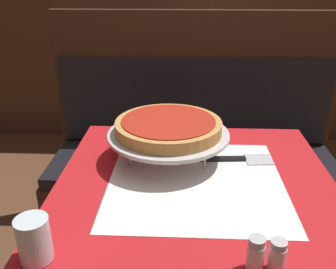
# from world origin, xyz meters

# --- Properties ---
(dining_table_front) EXTENTS (0.85, 0.85, 0.78)m
(dining_table_front) POSITION_xyz_m (0.00, 0.00, 0.68)
(dining_table_front) COLOR red
(dining_table_front) RESTS_ON ground_plane
(dining_table_rear) EXTENTS (0.69, 0.69, 0.77)m
(dining_table_rear) POSITION_xyz_m (0.17, 1.58, 0.66)
(dining_table_rear) COLOR red
(dining_table_rear) RESTS_ON ground_plane
(booth_bench) EXTENTS (1.50, 0.51, 1.19)m
(booth_bench) POSITION_xyz_m (0.02, 0.78, 0.34)
(booth_bench) COLOR #3D2316
(booth_bench) RESTS_ON ground_plane
(pizza_pan_stand) EXTENTS (0.40, 0.40, 0.10)m
(pizza_pan_stand) POSITION_xyz_m (-0.09, 0.15, 0.86)
(pizza_pan_stand) COLOR #ADADB2
(pizza_pan_stand) RESTS_ON dining_table_front
(deep_dish_pizza) EXTENTS (0.35, 0.35, 0.04)m
(deep_dish_pizza) POSITION_xyz_m (-0.09, 0.15, 0.90)
(deep_dish_pizza) COLOR #C68E47
(deep_dish_pizza) RESTS_ON pizza_pan_stand
(pizza_server) EXTENTS (0.25, 0.08, 0.01)m
(pizza_server) POSITION_xyz_m (0.15, 0.14, 0.78)
(pizza_server) COLOR #BCBCC1
(pizza_server) RESTS_ON dining_table_front
(water_glass_near) EXTENTS (0.07, 0.07, 0.11)m
(water_glass_near) POSITION_xyz_m (-0.36, -0.35, 0.83)
(water_glass_near) COLOR silver
(water_glass_near) RESTS_ON dining_table_front
(salt_shaker) EXTENTS (0.04, 0.04, 0.08)m
(salt_shaker) POSITION_xyz_m (0.12, -0.36, 0.82)
(salt_shaker) COLOR silver
(salt_shaker) RESTS_ON dining_table_front
(pepper_shaker) EXTENTS (0.04, 0.04, 0.07)m
(pepper_shaker) POSITION_xyz_m (0.16, -0.36, 0.81)
(pepper_shaker) COLOR silver
(pepper_shaker) RESTS_ON dining_table_front
(condiment_caddy) EXTENTS (0.15, 0.15, 0.17)m
(condiment_caddy) POSITION_xyz_m (0.10, 1.51, 0.81)
(condiment_caddy) COLOR black
(condiment_caddy) RESTS_ON dining_table_rear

